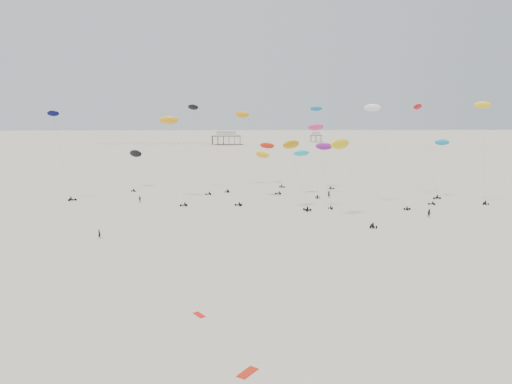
{
  "coord_description": "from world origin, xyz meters",
  "views": [
    {
      "loc": [
        -4.35,
        -11.15,
        22.82
      ],
      "look_at": [
        0.0,
        88.0,
        7.0
      ],
      "focal_mm": 35.0,
      "sensor_mm": 36.0,
      "label": 1
    }
  ],
  "objects_px": {
    "rig_9": "(440,157)",
    "spectator_0": "(100,238)",
    "pavilion_main": "(226,139)",
    "rig_0": "(319,143)",
    "rig_4": "(135,157)",
    "pavilion_small": "(316,138)"
  },
  "relations": [
    {
      "from": "rig_9",
      "to": "spectator_0",
      "type": "xyz_separation_m",
      "value": [
        -78.92,
        -38.35,
        -11.15
      ]
    },
    {
      "from": "pavilion_main",
      "to": "rig_9",
      "type": "xyz_separation_m",
      "value": [
        59.71,
        -232.44,
        6.93
      ]
    },
    {
      "from": "rig_9",
      "to": "rig_4",
      "type": "bearing_deg",
      "value": 79.46
    },
    {
      "from": "pavilion_small",
      "to": "rig_0",
      "type": "relative_size",
      "value": 0.44
    },
    {
      "from": "rig_4",
      "to": "spectator_0",
      "type": "xyz_separation_m",
      "value": [
        5.34,
        -63.29,
        -9.32
      ]
    },
    {
      "from": "rig_4",
      "to": "rig_9",
      "type": "bearing_deg",
      "value": 119.45
    },
    {
      "from": "pavilion_main",
      "to": "spectator_0",
      "type": "xyz_separation_m",
      "value": [
        -19.21,
        -270.79,
        -4.22
      ]
    },
    {
      "from": "pavilion_main",
      "to": "pavilion_small",
      "type": "distance_m",
      "value": 76.16
    },
    {
      "from": "rig_0",
      "to": "rig_4",
      "type": "relative_size",
      "value": 1.56
    },
    {
      "from": "pavilion_main",
      "to": "rig_0",
      "type": "bearing_deg",
      "value": -83.97
    },
    {
      "from": "rig_4",
      "to": "rig_0",
      "type": "bearing_deg",
      "value": 100.37
    },
    {
      "from": "pavilion_small",
      "to": "rig_4",
      "type": "height_order",
      "value": "rig_4"
    },
    {
      "from": "pavilion_small",
      "to": "spectator_0",
      "type": "relative_size",
      "value": 4.67
    },
    {
      "from": "pavilion_main",
      "to": "rig_0",
      "type": "height_order",
      "value": "rig_0"
    },
    {
      "from": "rig_4",
      "to": "spectator_0",
      "type": "distance_m",
      "value": 64.19
    },
    {
      "from": "rig_9",
      "to": "pavilion_small",
      "type": "bearing_deg",
      "value": 3.7
    },
    {
      "from": "rig_4",
      "to": "rig_9",
      "type": "relative_size",
      "value": 0.71
    },
    {
      "from": "rig_9",
      "to": "rig_0",
      "type": "bearing_deg",
      "value": 113.85
    },
    {
      "from": "pavilion_small",
      "to": "rig_9",
      "type": "distance_m",
      "value": 262.75
    },
    {
      "from": "pavilion_small",
      "to": "rig_0",
      "type": "xyz_separation_m",
      "value": [
        -44.3,
        -273.43,
        12.27
      ]
    },
    {
      "from": "pavilion_main",
      "to": "rig_0",
      "type": "xyz_separation_m",
      "value": [
        25.7,
        -243.43,
        11.54
      ]
    },
    {
      "from": "spectator_0",
      "to": "pavilion_main",
      "type": "bearing_deg",
      "value": -56.01
    }
  ]
}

